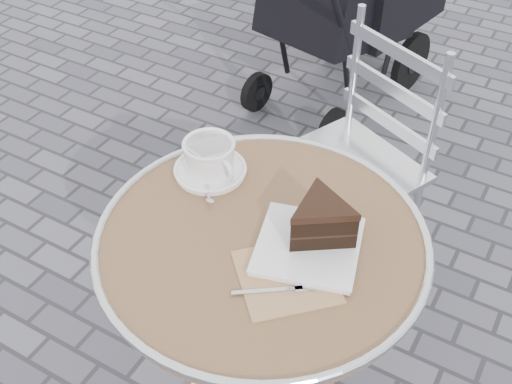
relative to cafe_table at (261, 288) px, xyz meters
The scene contains 4 objects.
cafe_table is the anchor object (origin of this frame).
cappuccino_set 0.32m from the cafe_table, 149.24° to the left, with size 0.17×0.19×0.09m.
cake_plate_set 0.24m from the cafe_table, 20.26° to the left, with size 0.26×0.35×0.11m.
bistro_chair 0.69m from the cafe_table, 91.43° to the left, with size 0.52×0.52×0.88m.
Camera 1 is at (0.46, -0.82, 1.71)m, focal length 45.00 mm.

